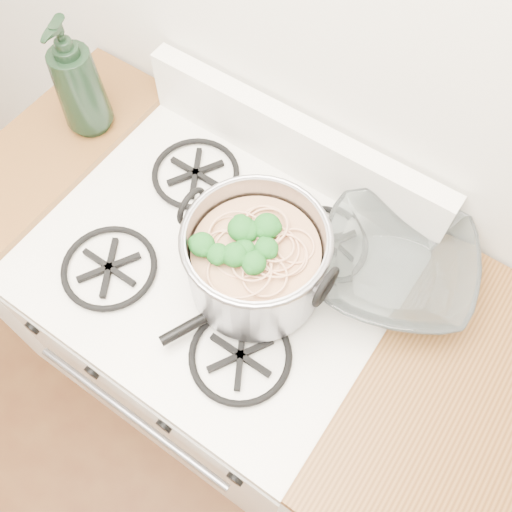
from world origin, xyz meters
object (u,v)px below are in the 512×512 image
object	(u,v)px
stock_pot	(256,261)
bottle	(76,78)
glass_bowl	(394,270)
spatula	(272,280)
gas_range	(225,336)

from	to	relation	value
stock_pot	bottle	size ratio (longest dim) A/B	1.05
stock_pot	glass_bowl	bearing A→B (deg)	38.22
stock_pot	bottle	xyz separation A→B (m)	(-0.57, 0.13, 0.06)
glass_bowl	bottle	xyz separation A→B (m)	(-0.79, -0.05, 0.13)
glass_bowl	bottle	world-z (taller)	bottle
bottle	spatula	bearing A→B (deg)	-28.79
gas_range	glass_bowl	size ratio (longest dim) A/B	7.31
gas_range	bottle	world-z (taller)	bottle
gas_range	spatula	distance (m)	0.52
gas_range	spatula	xyz separation A→B (m)	(0.14, 0.02, 0.50)
stock_pot	bottle	bearing A→B (deg)	167.45
glass_bowl	bottle	bearing A→B (deg)	-176.46
glass_bowl	spatula	bearing A→B (deg)	-140.58
spatula	stock_pot	bearing A→B (deg)	-126.69
glass_bowl	gas_range	bearing A→B (deg)	-152.06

